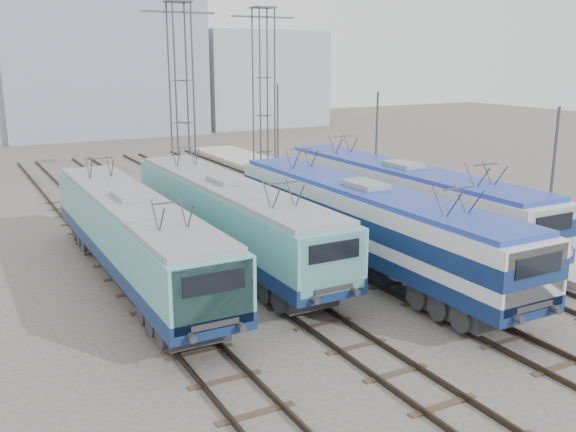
% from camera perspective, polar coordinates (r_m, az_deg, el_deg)
% --- Properties ---
extents(ground, '(160.00, 160.00, 0.00)m').
position_cam_1_polar(ground, '(22.06, 11.00, -10.16)').
color(ground, '#514C47').
extents(platform, '(4.00, 70.00, 0.30)m').
position_cam_1_polar(platform, '(34.12, 15.77, -1.42)').
color(platform, '#9E9E99').
rests_on(platform, ground).
extents(locomotive_far_left, '(2.72, 17.17, 3.23)m').
position_cam_1_polar(locomotive_far_left, '(26.08, -13.53, -1.46)').
color(locomotive_far_left, '#11224D').
rests_on(locomotive_far_left, ground).
extents(locomotive_center_left, '(2.77, 17.47, 3.29)m').
position_cam_1_polar(locomotive_center_left, '(28.31, -5.22, 0.17)').
color(locomotive_center_left, '#11224D').
rests_on(locomotive_center_left, ground).
extents(locomotive_center_right, '(2.84, 17.94, 3.37)m').
position_cam_1_polar(locomotive_center_right, '(27.02, 7.02, -0.31)').
color(locomotive_center_right, '#11224D').
rests_on(locomotive_center_right, ground).
extents(locomotive_far_right, '(2.84, 17.97, 3.38)m').
position_cam_1_polar(locomotive_far_right, '(32.13, 10.30, 1.89)').
color(locomotive_far_right, '#11224D').
rests_on(locomotive_far_right, ground).
extents(catenary_tower_west, '(4.50, 1.20, 12.00)m').
position_cam_1_polar(catenary_tower_west, '(39.63, -9.43, 10.55)').
color(catenary_tower_west, '#3F4247').
rests_on(catenary_tower_west, ground).
extents(catenary_tower_east, '(4.50, 1.20, 12.00)m').
position_cam_1_polar(catenary_tower_east, '(44.00, -2.16, 11.06)').
color(catenary_tower_east, '#3F4247').
rests_on(catenary_tower_east, ground).
extents(mast_front, '(0.12, 0.12, 7.00)m').
position_cam_1_polar(mast_front, '(28.29, 22.32, 1.89)').
color(mast_front, '#3F4247').
rests_on(mast_front, ground).
extents(mast_mid, '(0.12, 0.12, 7.00)m').
position_cam_1_polar(mast_mid, '(36.89, 7.82, 5.45)').
color(mast_mid, '#3F4247').
rests_on(mast_mid, ground).
extents(mast_rear, '(0.12, 0.12, 7.00)m').
position_cam_1_polar(mast_rear, '(47.00, -0.91, 7.42)').
color(mast_rear, '#3F4247').
rests_on(mast_rear, ground).
extents(building_center, '(22.00, 14.00, 18.00)m').
position_cam_1_polar(building_center, '(79.20, -16.60, 13.56)').
color(building_center, gray).
rests_on(building_center, ground).
extents(building_east, '(16.00, 12.00, 12.00)m').
position_cam_1_polar(building_east, '(85.82, -3.03, 12.10)').
color(building_east, '#939CA4').
rests_on(building_east, ground).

